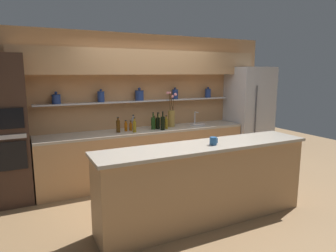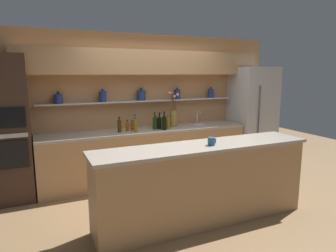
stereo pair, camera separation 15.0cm
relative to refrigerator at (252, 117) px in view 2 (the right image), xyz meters
name	(u,v)px [view 2 (the right image)]	position (x,y,z in m)	size (l,w,h in m)	color
ground_plane	(184,204)	(-2.19, -1.20, -1.01)	(12.00, 12.00, 0.00)	olive
back_wall_unit	(147,93)	(-2.20, 0.33, 0.54)	(5.20, 0.44, 2.60)	tan
back_counter_unit	(148,154)	(-2.29, 0.04, -0.55)	(3.73, 0.62, 0.92)	tan
island_counter	(203,183)	(-2.19, -1.72, -0.50)	(2.88, 0.61, 1.02)	tan
refrigerator	(252,117)	(0.00, 0.00, 0.00)	(0.81, 0.73, 2.03)	#B7B7BC
oven_tower	(8,130)	(-4.48, 0.04, 0.07)	(0.62, 0.64, 2.18)	#3D281E
flower_vase	(173,116)	(-1.76, 0.09, 0.11)	(0.19, 0.13, 0.65)	olive
sink_fixture	(200,124)	(-1.22, 0.05, -0.07)	(0.29, 0.29, 0.25)	#B7B7BC
bottle_oil_0	(136,126)	(-2.56, -0.11, 0.01)	(0.06, 0.06, 0.25)	olive
bottle_sauce_1	(127,126)	(-2.66, 0.05, -0.01)	(0.05, 0.05, 0.19)	#9E4C0A
bottle_oil_2	(168,123)	(-1.94, -0.05, 0.00)	(0.06, 0.06, 0.24)	olive
bottle_wine_3	(164,123)	(-2.04, -0.12, 0.03)	(0.08, 0.08, 0.33)	black
bottle_oil_4	(156,123)	(-2.08, 0.15, -0.01)	(0.06, 0.06, 0.22)	brown
bottle_spirit_5	(160,121)	(-2.02, 0.10, 0.02)	(0.07, 0.07, 0.28)	tan
bottle_wine_6	(159,123)	(-2.08, 0.00, 0.02)	(0.08, 0.08, 0.30)	black
bottle_spirit_7	(135,123)	(-2.48, 0.17, 0.01)	(0.07, 0.07, 0.26)	gray
bottle_sauce_8	(132,126)	(-2.57, 0.06, -0.02)	(0.05, 0.05, 0.18)	#9E4C0A
bottle_wine_9	(155,123)	(-2.17, -0.01, 0.02)	(0.08, 0.08, 0.31)	#193814
bottle_spirit_10	(120,126)	(-2.81, 0.00, 0.02)	(0.07, 0.07, 0.26)	#4C2D0C
coffee_mug	(211,141)	(-2.12, -1.78, 0.06)	(0.11, 0.09, 0.10)	#235184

